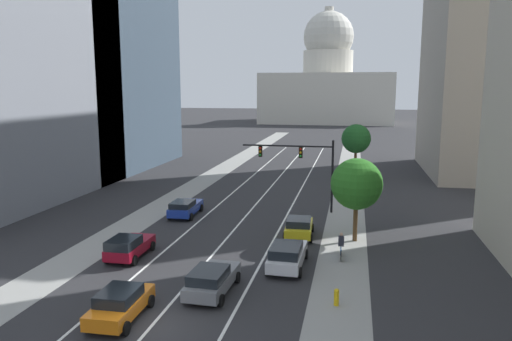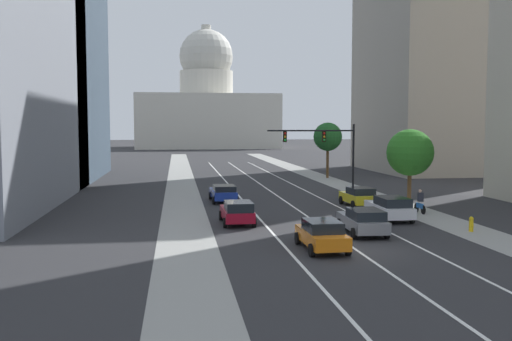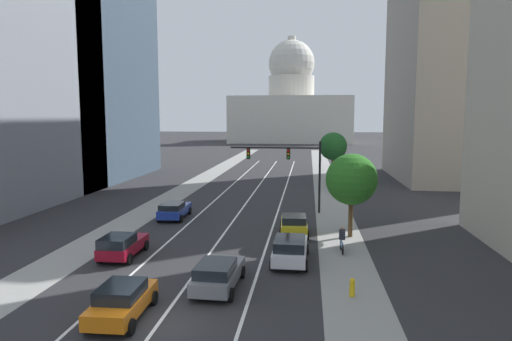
# 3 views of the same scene
# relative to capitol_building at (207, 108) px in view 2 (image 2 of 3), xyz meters

# --- Properties ---
(ground_plane) EXTENTS (400.00, 400.00, 0.00)m
(ground_plane) POSITION_rel_capitol_building_xyz_m (0.00, -99.81, -11.70)
(ground_plane) COLOR #2B2B2D
(sidewalk_left) EXTENTS (3.18, 130.00, 0.01)m
(sidewalk_left) POSITION_rel_capitol_building_xyz_m (-8.43, -104.81, -11.69)
(sidewalk_left) COLOR gray
(sidewalk_left) RESTS_ON ground
(sidewalk_right) EXTENTS (3.18, 130.00, 0.01)m
(sidewalk_right) POSITION_rel_capitol_building_xyz_m (8.43, -104.81, -11.69)
(sidewalk_right) COLOR gray
(sidewalk_right) RESTS_ON ground
(lane_stripe_left) EXTENTS (0.16, 90.00, 0.01)m
(lane_stripe_left) POSITION_rel_capitol_building_xyz_m (-3.42, -114.81, -11.69)
(lane_stripe_left) COLOR white
(lane_stripe_left) RESTS_ON ground
(lane_stripe_center) EXTENTS (0.16, 90.00, 0.01)m
(lane_stripe_center) POSITION_rel_capitol_building_xyz_m (0.00, -114.81, -11.69)
(lane_stripe_center) COLOR white
(lane_stripe_center) RESTS_ON ground
(lane_stripe_right) EXTENTS (0.16, 90.00, 0.01)m
(lane_stripe_right) POSITION_rel_capitol_building_xyz_m (3.42, -114.81, -11.69)
(lane_stripe_right) COLOR white
(lane_stripe_right) RESTS_ON ground
(office_tower_far_right) EXTENTS (19.46, 22.50, 40.32)m
(office_tower_far_right) POSITION_rel_capitol_building_xyz_m (27.61, -92.44, 8.49)
(office_tower_far_right) COLOR #9E9384
(office_tower_far_right) RESTS_ON ground
(capitol_building) EXTENTS (40.13, 28.39, 35.71)m
(capitol_building) POSITION_rel_capitol_building_xyz_m (0.00, 0.00, 0.00)
(capitol_building) COLOR beige
(capitol_building) RESTS_ON ground
(car_blue) EXTENTS (2.19, 4.64, 1.44)m
(car_blue) POSITION_rel_capitol_building_xyz_m (-5.13, -120.64, -10.93)
(car_blue) COLOR #1E389E
(car_blue) RESTS_ON ground
(car_yellow) EXTENTS (2.24, 4.10, 1.50)m
(car_yellow) POSITION_rel_capitol_building_xyz_m (5.14, -124.73, -10.91)
(car_yellow) COLOR yellow
(car_yellow) RESTS_ON ground
(car_gray) EXTENTS (2.21, 4.67, 1.51)m
(car_gray) POSITION_rel_capitol_building_xyz_m (1.71, -135.71, -10.91)
(car_gray) COLOR slate
(car_gray) RESTS_ON ground
(car_orange) EXTENTS (2.08, 4.25, 1.52)m
(car_orange) POSITION_rel_capitol_building_xyz_m (-1.71, -139.40, -10.91)
(car_orange) COLOR orange
(car_orange) RESTS_ON ground
(car_crimson) EXTENTS (2.06, 4.22, 1.54)m
(car_crimson) POSITION_rel_capitol_building_xyz_m (-5.13, -131.44, -10.90)
(car_crimson) COLOR maroon
(car_crimson) RESTS_ON ground
(car_white) EXTENTS (2.19, 4.81, 1.58)m
(car_white) POSITION_rel_capitol_building_xyz_m (5.13, -131.12, -10.87)
(car_white) COLOR silver
(car_white) RESTS_ON ground
(traffic_signal_mast) EXTENTS (8.10, 0.39, 6.43)m
(traffic_signal_mast) POSITION_rel_capitol_building_xyz_m (4.56, -116.96, -7.12)
(traffic_signal_mast) COLOR black
(traffic_signal_mast) RESTS_ON ground
(fire_hydrant) EXTENTS (0.26, 0.35, 0.91)m
(fire_hydrant) POSITION_rel_capitol_building_xyz_m (8.30, -135.88, -11.24)
(fire_hydrant) COLOR yellow
(fire_hydrant) RESTS_ON ground
(cyclist) EXTENTS (0.37, 1.70, 1.72)m
(cyclist) POSITION_rel_capitol_building_xyz_m (8.31, -128.80, -10.85)
(cyclist) COLOR black
(cyclist) RESTS_ON ground
(street_tree_far_right) EXTENTS (3.42, 3.42, 6.70)m
(street_tree_far_right) POSITION_rel_capitol_building_xyz_m (9.14, -100.86, -6.75)
(street_tree_far_right) COLOR #51381E
(street_tree_far_right) RESTS_ON ground
(street_tree_near_right) EXTENTS (3.66, 3.66, 6.01)m
(street_tree_near_right) POSITION_rel_capitol_building_xyz_m (9.19, -124.84, -7.53)
(street_tree_near_right) COLOR #51381E
(street_tree_near_right) RESTS_ON ground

